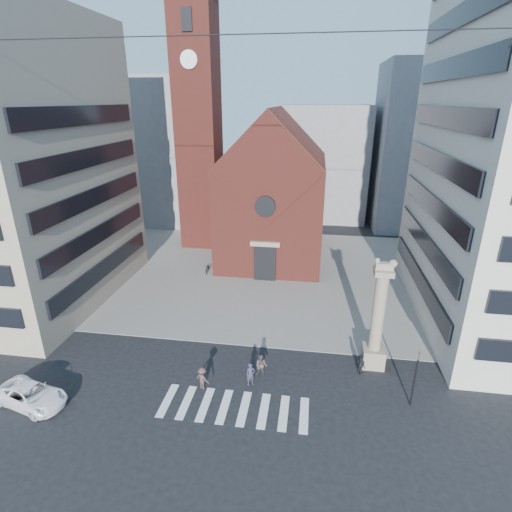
# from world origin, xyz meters

# --- Properties ---
(ground) EXTENTS (120.00, 120.00, 0.00)m
(ground) POSITION_xyz_m (0.00, 0.00, 0.00)
(ground) COLOR black
(ground) RESTS_ON ground
(piazza) EXTENTS (46.00, 30.00, 0.05)m
(piazza) POSITION_xyz_m (0.00, 19.00, 0.03)
(piazza) COLOR gray
(piazza) RESTS_ON ground
(zebra_crossing) EXTENTS (10.20, 3.20, 0.01)m
(zebra_crossing) POSITION_xyz_m (0.55, -3.00, 0.01)
(zebra_crossing) COLOR white
(zebra_crossing) RESTS_ON ground
(church) EXTENTS (12.00, 16.65, 18.00)m
(church) POSITION_xyz_m (0.00, 25.04, 7.98)
(church) COLOR maroon
(church) RESTS_ON ground
(campanile) EXTENTS (5.50, 5.50, 31.20)m
(campanile) POSITION_xyz_m (-10.00, 28.00, 15.74)
(campanile) COLOR maroon
(campanile) RESTS_ON ground
(bg_block_left) EXTENTS (16.00, 14.00, 22.00)m
(bg_block_left) POSITION_xyz_m (-20.00, 40.00, 11.00)
(bg_block_left) COLOR gray
(bg_block_left) RESTS_ON ground
(bg_block_mid) EXTENTS (14.00, 12.00, 18.00)m
(bg_block_mid) POSITION_xyz_m (6.00, 45.00, 9.00)
(bg_block_mid) COLOR gray
(bg_block_mid) RESTS_ON ground
(bg_block_right) EXTENTS (16.00, 14.00, 24.00)m
(bg_block_right) POSITION_xyz_m (22.00, 42.00, 12.00)
(bg_block_right) COLOR gray
(bg_block_right) RESTS_ON ground
(lion_column) EXTENTS (1.63, 1.60, 8.68)m
(lion_column) POSITION_xyz_m (10.01, 3.00, 3.46)
(lion_column) COLOR gray
(lion_column) RESTS_ON ground
(traffic_light) EXTENTS (0.13, 0.16, 4.30)m
(traffic_light) POSITION_xyz_m (12.00, -1.00, 2.29)
(traffic_light) COLOR black
(traffic_light) RESTS_ON ground
(white_car) EXTENTS (5.40, 3.46, 1.38)m
(white_car) POSITION_xyz_m (-12.71, -4.63, 0.69)
(white_car) COLOR white
(white_car) RESTS_ON ground
(pedestrian_0) EXTENTS (0.74, 0.63, 1.72)m
(pedestrian_0) POSITION_xyz_m (1.25, -0.58, 0.86)
(pedestrian_0) COLOR #323144
(pedestrian_0) RESTS_ON ground
(pedestrian_1) EXTENTS (0.93, 0.77, 1.72)m
(pedestrian_1) POSITION_xyz_m (1.86, 0.48, 0.86)
(pedestrian_1) COLOR #554644
(pedestrian_1) RESTS_ON ground
(pedestrian_2) EXTENTS (0.79, 1.10, 1.74)m
(pedestrian_2) POSITION_xyz_m (9.00, 1.74, 0.87)
(pedestrian_2) COLOR black
(pedestrian_2) RESTS_ON ground
(pedestrian_3) EXTENTS (1.25, 1.03, 1.68)m
(pedestrian_3) POSITION_xyz_m (-1.97, -1.47, 0.84)
(pedestrian_3) COLOR #45312E
(pedestrian_3) RESTS_ON ground
(scooter_0) EXTENTS (0.82, 1.91, 0.98)m
(scooter_0) POSITION_xyz_m (-6.89, 18.08, 0.54)
(scooter_0) COLOR black
(scooter_0) RESTS_ON piazza
(scooter_1) EXTENTS (0.68, 1.85, 1.08)m
(scooter_1) POSITION_xyz_m (-5.27, 18.08, 0.59)
(scooter_1) COLOR black
(scooter_1) RESTS_ON piazza
(scooter_2) EXTENTS (0.82, 1.91, 0.98)m
(scooter_2) POSITION_xyz_m (-3.65, 18.08, 0.54)
(scooter_2) COLOR black
(scooter_2) RESTS_ON piazza
(scooter_3) EXTENTS (0.68, 1.85, 1.08)m
(scooter_3) POSITION_xyz_m (-2.02, 18.08, 0.59)
(scooter_3) COLOR black
(scooter_3) RESTS_ON piazza
(scooter_4) EXTENTS (0.82, 1.91, 0.98)m
(scooter_4) POSITION_xyz_m (-0.40, 18.08, 0.54)
(scooter_4) COLOR black
(scooter_4) RESTS_ON piazza
(scooter_5) EXTENTS (0.68, 1.85, 1.08)m
(scooter_5) POSITION_xyz_m (1.22, 18.08, 0.59)
(scooter_5) COLOR black
(scooter_5) RESTS_ON piazza
(scooter_6) EXTENTS (0.82, 1.91, 0.98)m
(scooter_6) POSITION_xyz_m (2.84, 18.08, 0.54)
(scooter_6) COLOR black
(scooter_6) RESTS_ON piazza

